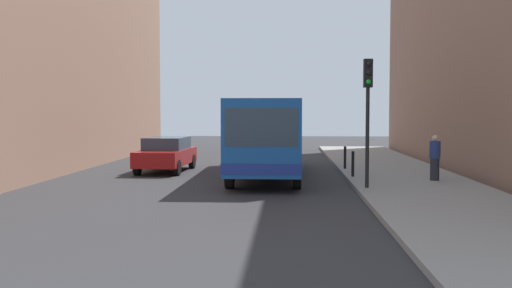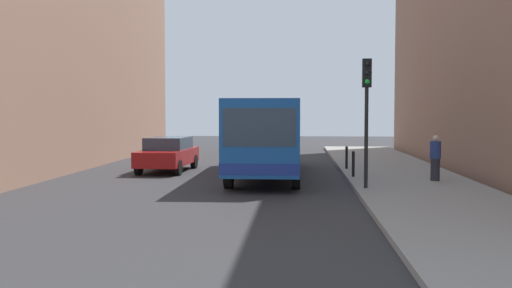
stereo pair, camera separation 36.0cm
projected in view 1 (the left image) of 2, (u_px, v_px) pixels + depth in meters
name	position (u px, v px, depth m)	size (l,w,h in m)	color
ground_plane	(260.00, 183.00, 21.51)	(80.00, 80.00, 0.00)	#2D2D30
sidewalk	(410.00, 181.00, 21.22)	(4.40, 40.00, 0.15)	gray
bus	(267.00, 133.00, 23.74)	(2.57, 11.03, 3.00)	#19519E
car_beside_bus	(166.00, 153.00, 25.41)	(2.01, 4.47, 1.48)	maroon
traffic_light	(368.00, 98.00, 18.75)	(0.28, 0.33, 4.10)	black
bollard_near	(353.00, 164.00, 22.11)	(0.11, 0.11, 0.95)	black
bollard_mid	(345.00, 158.00, 25.17)	(0.11, 0.11, 0.95)	black
pedestrian_near_signal	(435.00, 158.00, 20.88)	(0.38, 0.38, 1.61)	#26262D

